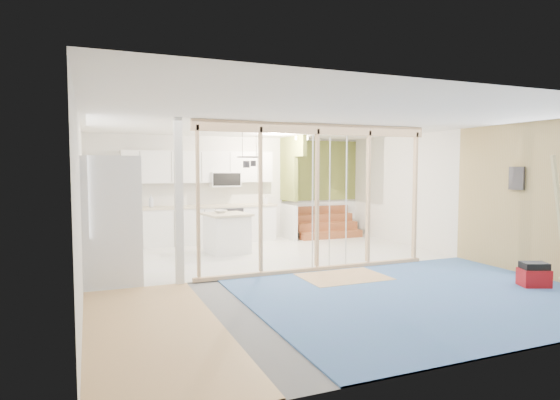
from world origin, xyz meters
name	(u,v)px	position (x,y,z in m)	size (l,w,h in m)	color
room	(301,199)	(0.00, 0.00, 1.30)	(7.01, 8.01, 2.61)	slate
floor_overlays	(303,271)	(0.07, 0.06, 0.01)	(7.00, 8.00, 0.03)	silver
stud_frame	(289,182)	(-0.24, 0.00, 1.59)	(4.66, 0.14, 2.60)	tan
base_cabinets	(174,228)	(-1.61, 3.36, 0.47)	(4.45, 2.24, 0.93)	white
upper_cabinets	(203,168)	(-0.84, 3.82, 1.82)	(3.60, 0.41, 0.85)	white
green_partition	(313,202)	(2.04, 3.66, 0.94)	(2.25, 1.51, 2.60)	olive
pot_rack	(249,160)	(-0.31, 1.89, 2.00)	(0.52, 0.52, 0.72)	black
sheathing_panel	(550,201)	(3.48, -2.00, 1.30)	(0.02, 4.00, 2.60)	tan
electrical_panel	(517,178)	(3.43, -1.40, 1.65)	(0.04, 0.30, 0.40)	#333337
ceiling_light	(302,138)	(1.40, 3.00, 2.54)	(0.32, 0.32, 0.08)	#FFEABF
fridge	(113,220)	(-3.04, 0.45, 1.01)	(0.93, 0.90, 2.01)	silver
island	(227,234)	(-0.68, 2.27, 0.43)	(0.99, 0.99, 0.86)	white
bowl	(221,211)	(-0.78, 2.41, 0.90)	(0.27, 0.27, 0.07)	silver
soap_bottle_a	(151,201)	(-2.07, 3.65, 1.08)	(0.11, 0.11, 0.29)	silver
soap_bottle_b	(266,200)	(0.70, 3.61, 1.03)	(0.09, 0.09, 0.20)	silver
toolbox	(534,275)	(2.89, -2.24, 0.19)	(0.49, 0.44, 0.39)	maroon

